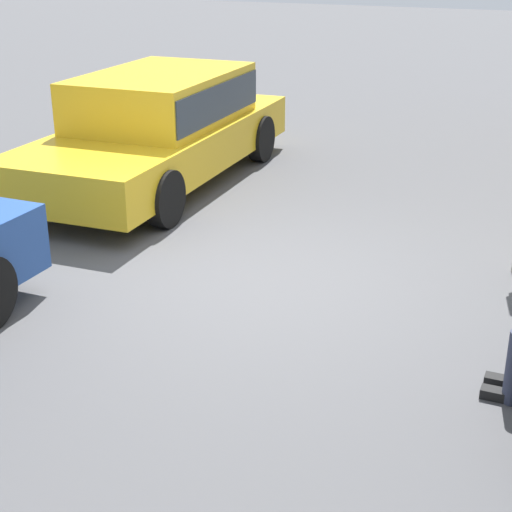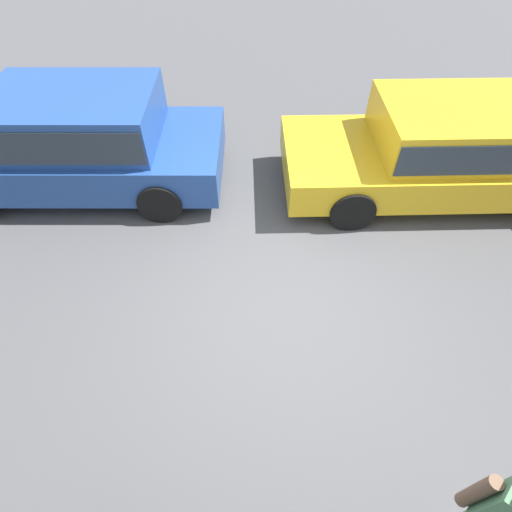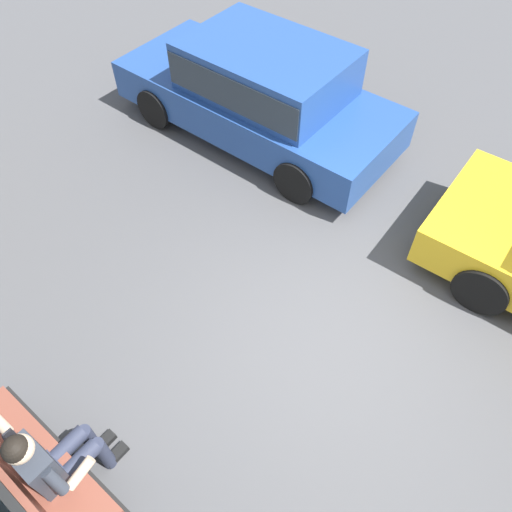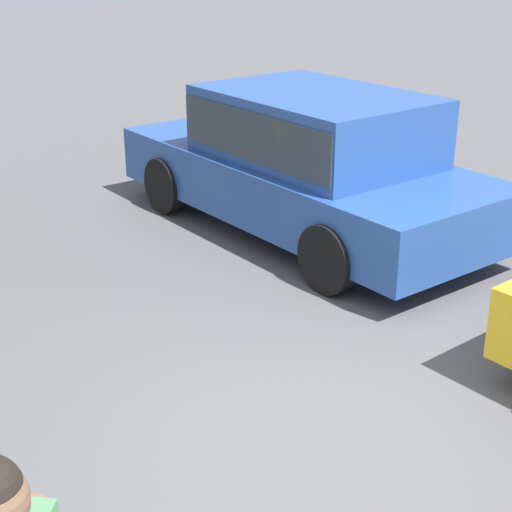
# 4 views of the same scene
# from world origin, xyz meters

# --- Properties ---
(ground_plane) EXTENTS (60.00, 60.00, 0.00)m
(ground_plane) POSITION_xyz_m (0.00, 0.00, 0.00)
(ground_plane) COLOR #4C4C4F
(bench) EXTENTS (1.71, 0.55, 1.03)m
(bench) POSITION_xyz_m (1.18, 2.90, 0.60)
(bench) COLOR black
(bench) RESTS_ON ground_plane
(person_on_phone) EXTENTS (0.73, 0.74, 1.36)m
(person_on_phone) POSITION_xyz_m (1.03, 2.67, 0.73)
(person_on_phone) COLOR #2D3347
(person_on_phone) RESTS_ON ground_plane
(parked_car_mid) EXTENTS (4.35, 1.92, 1.47)m
(parked_car_mid) POSITION_xyz_m (2.99, -2.44, 0.80)
(parked_car_mid) COLOR #23478E
(parked_car_mid) RESTS_ON ground_plane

